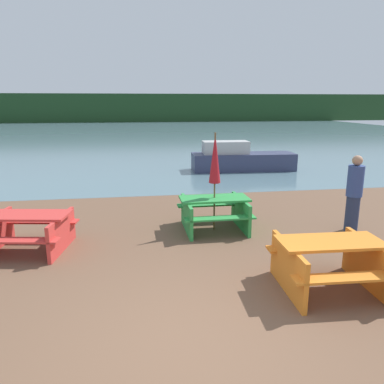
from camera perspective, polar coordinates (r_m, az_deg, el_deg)
ground_plane at (r=4.80m, az=-0.62°, el=-22.34°), size 60.00×60.00×0.00m
water at (r=36.33m, az=-7.95°, el=8.97°), size 60.00×50.00×0.00m
far_treeline at (r=56.23m, az=-8.38°, el=12.57°), size 80.00×1.60×4.00m
picnic_table_orange at (r=6.14m, az=20.16°, el=-9.77°), size 1.62×1.44×0.79m
picnic_table_red at (r=7.92m, az=-23.75°, el=-5.13°), size 1.79×1.62×0.73m
picnic_table_green at (r=8.42m, az=3.40°, el=-2.83°), size 1.53×1.39×0.74m
umbrella_crimson at (r=8.17m, az=3.52°, el=5.07°), size 0.26×0.26×2.18m
boat at (r=15.96m, az=7.33°, el=4.99°), size 4.34×1.39×1.23m
person at (r=8.95m, az=23.46°, el=-0.24°), size 0.34×0.34×1.70m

